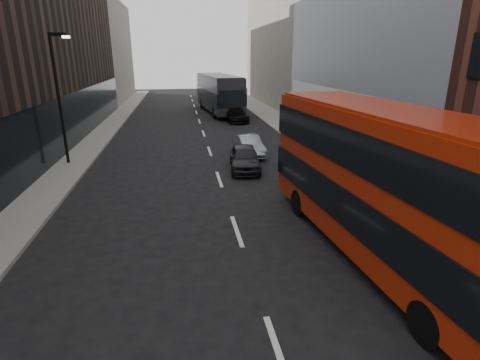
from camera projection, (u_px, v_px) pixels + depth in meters
name	position (u px, v px, depth m)	size (l,w,h in m)	color
sidewalk_right	(296.00, 132.00, 30.49)	(3.00, 80.00, 0.15)	slate
sidewalk_left	(98.00, 138.00, 28.17)	(2.00, 80.00, 0.15)	slate
building_victorian	(284.00, 24.00, 45.85)	(6.50, 24.00, 21.00)	slate
building_left_mid	(55.00, 43.00, 30.14)	(5.00, 24.00, 14.00)	black
building_left_far	(105.00, 52.00, 50.91)	(5.00, 20.00, 13.00)	slate
street_lamp	(59.00, 91.00, 20.28)	(1.06, 0.22, 7.00)	black
red_bus	(386.00, 179.00, 10.99)	(3.60, 11.55, 4.60)	#A5210A
grey_bus	(219.00, 93.00, 40.84)	(4.14, 12.71, 4.04)	black
car_a	(245.00, 158.00, 20.56)	(1.59, 3.96, 1.35)	black
car_b	(249.00, 145.00, 23.60)	(1.30, 3.73, 1.23)	gray
car_c	(235.00, 114.00, 35.84)	(1.92, 4.71, 1.37)	black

